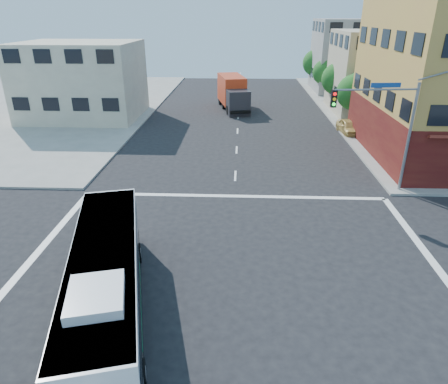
{
  "coord_description": "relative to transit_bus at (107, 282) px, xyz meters",
  "views": [
    {
      "loc": [
        0.36,
        -13.7,
        10.71
      ],
      "look_at": [
        -0.47,
        5.17,
        2.22
      ],
      "focal_mm": 32.0,
      "sensor_mm": 36.0,
      "label": 1
    }
  ],
  "objects": [
    {
      "name": "box_truck",
      "position": [
        3.84,
        36.69,
        0.27
      ],
      "size": [
        4.21,
        8.84,
        3.83
      ],
      "rotation": [
        0.0,
        0.0,
        0.22
      ],
      "color": "#26262B",
      "rests_on": "ground"
    },
    {
      "name": "street_tree_a",
      "position": [
        16.43,
        29.69,
        2.0
      ],
      "size": [
        3.6,
        3.6,
        5.53
      ],
      "color": "#3B2215",
      "rests_on": "ground"
    },
    {
      "name": "building_west",
      "position": [
        -12.49,
        31.74,
        2.42
      ],
      "size": [
        12.06,
        10.06,
        8.0
      ],
      "color": "beige",
      "rests_on": "ground"
    },
    {
      "name": "street_tree_d",
      "position": [
        16.43,
        53.69,
        2.29
      ],
      "size": [
        4.0,
        4.0,
        6.03
      ],
      "color": "#3B2215",
      "rests_on": "ground"
    },
    {
      "name": "signal_mast_ne",
      "position": [
        13.61,
        12.38,
        3.39
      ],
      "size": [
        7.91,
        1.13,
        8.07
      ],
      "color": "gray",
      "rests_on": "ground"
    },
    {
      "name": "parked_car",
      "position": [
        15.28,
        26.33,
        -0.92
      ],
      "size": [
        1.9,
        4.05,
        1.34
      ],
      "primitive_type": "imported",
      "rotation": [
        0.0,
        0.0,
        0.08
      ],
      "color": "tan",
      "rests_on": "ground"
    },
    {
      "name": "building_east_near",
      "position": [
        21.51,
        35.74,
        2.92
      ],
      "size": [
        12.06,
        10.06,
        9.0
      ],
      "color": "tan",
      "rests_on": "ground"
    },
    {
      "name": "transit_bus",
      "position": [
        0.0,
        0.0,
        0.0
      ],
      "size": [
        5.02,
        11.19,
        3.24
      ],
      "rotation": [
        0.0,
        0.0,
        0.25
      ],
      "color": "black",
      "rests_on": "ground"
    },
    {
      "name": "street_tree_b",
      "position": [
        16.43,
        37.69,
        2.17
      ],
      "size": [
        3.8,
        3.8,
        5.79
      ],
      "color": "#3B2215",
      "rests_on": "ground"
    },
    {
      "name": "building_east_far",
      "position": [
        21.51,
        49.74,
        3.42
      ],
      "size": [
        12.06,
        10.06,
        10.0
      ],
      "color": "gray",
      "rests_on": "ground"
    },
    {
      "name": "ground",
      "position": [
        4.53,
        1.76,
        -1.59
      ],
      "size": [
        120.0,
        120.0,
        0.0
      ],
      "primitive_type": "plane",
      "color": "black",
      "rests_on": "ground"
    },
    {
      "name": "street_tree_c",
      "position": [
        16.43,
        45.69,
        1.87
      ],
      "size": [
        3.4,
        3.4,
        5.29
      ],
      "color": "#3B2215",
      "rests_on": "ground"
    }
  ]
}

